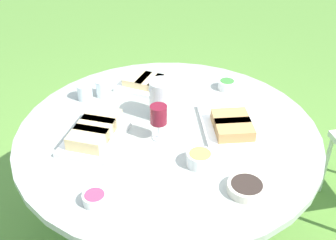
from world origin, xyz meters
name	(u,v)px	position (x,y,z in m)	size (l,w,h in m)	color
ground_plane	(168,238)	(0.00, 0.00, 0.00)	(40.00, 40.00, 0.00)	#5B8C38
dining_table	(168,145)	(0.00, 0.00, 0.68)	(1.43, 1.43, 0.77)	#4C4C51
water_pitcher	(162,100)	(-0.03, -0.12, 0.87)	(0.13, 0.12, 0.20)	silver
wine_glass	(159,116)	(0.07, 0.04, 0.89)	(0.08, 0.08, 0.18)	silver
platter_bread_main	(231,125)	(-0.26, 0.14, 0.80)	(0.39, 0.45, 0.07)	white
platter_charcuterie	(95,131)	(0.32, -0.11, 0.80)	(0.43, 0.43, 0.08)	white
platter_sandwich_side	(150,84)	(-0.11, -0.40, 0.79)	(0.39, 0.40, 0.06)	white
bowl_fries	(201,158)	(0.00, 0.28, 0.80)	(0.11, 0.11, 0.06)	white
bowl_salad	(227,84)	(-0.47, -0.19, 0.79)	(0.09, 0.09, 0.05)	white
bowl_olives	(246,187)	(-0.07, 0.51, 0.79)	(0.15, 0.15, 0.04)	beige
bowl_dip_red	(95,198)	(0.47, 0.28, 0.79)	(0.09, 0.09, 0.04)	white
cup_water_near	(103,88)	(0.15, -0.45, 0.81)	(0.07, 0.07, 0.09)	silver
cup_water_far	(85,92)	(0.25, -0.46, 0.81)	(0.08, 0.08, 0.08)	silver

